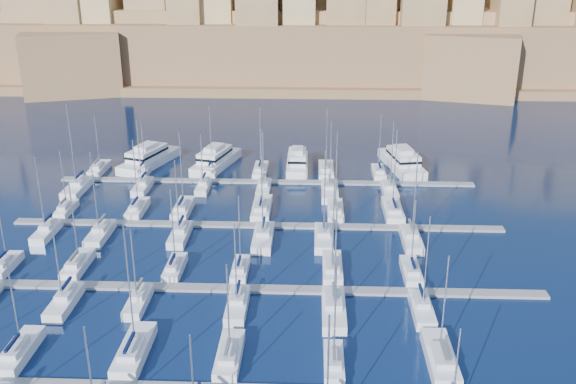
{
  "coord_description": "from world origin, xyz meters",
  "views": [
    {
      "loc": [
        9.52,
        -90.47,
        44.59
      ],
      "look_at": [
        5.59,
        6.0,
        7.91
      ],
      "focal_mm": 40.0,
      "sensor_mm": 36.0,
      "label": 1
    }
  ],
  "objects_px": {
    "sailboat_2": "(134,350)",
    "motor_yacht_a": "(149,158)",
    "motor_yacht_b": "(216,159)",
    "sailboat_4": "(334,363)",
    "motor_yacht_c": "(297,162)",
    "motor_yacht_d": "(402,161)"
  },
  "relations": [
    {
      "from": "sailboat_4",
      "to": "motor_yacht_d",
      "type": "distance_m",
      "value": 73.43
    },
    {
      "from": "sailboat_2",
      "to": "motor_yacht_a",
      "type": "distance_m",
      "value": 71.9
    },
    {
      "from": "sailboat_2",
      "to": "sailboat_4",
      "type": "height_order",
      "value": "sailboat_2"
    },
    {
      "from": "sailboat_2",
      "to": "sailboat_4",
      "type": "distance_m",
      "value": 23.29
    },
    {
      "from": "motor_yacht_a",
      "to": "motor_yacht_c",
      "type": "distance_m",
      "value": 32.73
    },
    {
      "from": "motor_yacht_a",
      "to": "motor_yacht_b",
      "type": "distance_m",
      "value": 14.87
    },
    {
      "from": "sailboat_2",
      "to": "motor_yacht_a",
      "type": "height_order",
      "value": "sailboat_2"
    },
    {
      "from": "motor_yacht_b",
      "to": "sailboat_4",
      "type": "bearing_deg",
      "value": -71.44
    },
    {
      "from": "motor_yacht_c",
      "to": "motor_yacht_a",
      "type": "bearing_deg",
      "value": 177.07
    },
    {
      "from": "sailboat_4",
      "to": "motor_yacht_c",
      "type": "relative_size",
      "value": 0.88
    },
    {
      "from": "sailboat_4",
      "to": "motor_yacht_b",
      "type": "relative_size",
      "value": 0.72
    },
    {
      "from": "motor_yacht_b",
      "to": "motor_yacht_d",
      "type": "xyz_separation_m",
      "value": [
        40.45,
        0.45,
        0.0
      ]
    },
    {
      "from": "motor_yacht_c",
      "to": "motor_yacht_d",
      "type": "bearing_deg",
      "value": 4.21
    },
    {
      "from": "motor_yacht_c",
      "to": "sailboat_4",
      "type": "bearing_deg",
      "value": -85.05
    },
    {
      "from": "motor_yacht_b",
      "to": "sailboat_2",
      "type": "bearing_deg",
      "value": -89.49
    },
    {
      "from": "sailboat_2",
      "to": "sailboat_4",
      "type": "xyz_separation_m",
      "value": [
        23.25,
        -1.33,
        -0.05
      ]
    },
    {
      "from": "motor_yacht_b",
      "to": "motor_yacht_c",
      "type": "bearing_deg",
      "value": -3.91
    },
    {
      "from": "sailboat_4",
      "to": "motor_yacht_d",
      "type": "xyz_separation_m",
      "value": [
        16.58,
        71.53,
        1.0
      ]
    },
    {
      "from": "sailboat_4",
      "to": "sailboat_2",
      "type": "bearing_deg",
      "value": 176.74
    },
    {
      "from": "motor_yacht_c",
      "to": "sailboat_2",
      "type": "bearing_deg",
      "value": -104.09
    },
    {
      "from": "sailboat_2",
      "to": "motor_yacht_b",
      "type": "distance_m",
      "value": 69.76
    },
    {
      "from": "motor_yacht_a",
      "to": "sailboat_4",
      "type": "bearing_deg",
      "value": -61.57
    }
  ]
}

